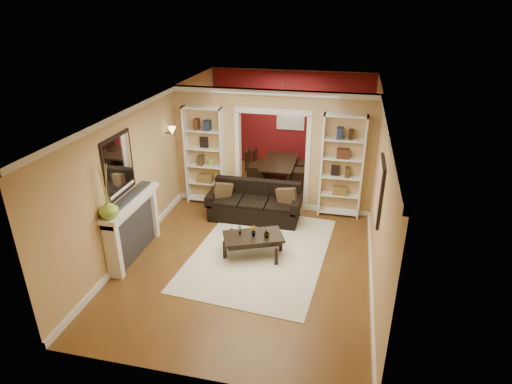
% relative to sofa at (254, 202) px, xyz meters
% --- Properties ---
extents(floor, '(8.00, 8.00, 0.00)m').
position_rel_sofa_xyz_m(floor, '(0.25, -0.45, -0.40)').
color(floor, brown).
rests_on(floor, ground).
extents(ceiling, '(8.00, 8.00, 0.00)m').
position_rel_sofa_xyz_m(ceiling, '(0.25, -0.45, 2.30)').
color(ceiling, white).
rests_on(ceiling, ground).
extents(wall_back, '(8.00, 0.00, 8.00)m').
position_rel_sofa_xyz_m(wall_back, '(0.25, 3.55, 0.95)').
color(wall_back, tan).
rests_on(wall_back, ground).
extents(wall_front, '(8.00, 0.00, 8.00)m').
position_rel_sofa_xyz_m(wall_front, '(0.25, -4.45, 0.95)').
color(wall_front, tan).
rests_on(wall_front, ground).
extents(wall_left, '(0.00, 8.00, 8.00)m').
position_rel_sofa_xyz_m(wall_left, '(-2.00, -0.45, 0.95)').
color(wall_left, tan).
rests_on(wall_left, ground).
extents(wall_right, '(0.00, 8.00, 8.00)m').
position_rel_sofa_xyz_m(wall_right, '(2.50, -0.45, 0.95)').
color(wall_right, tan).
rests_on(wall_right, ground).
extents(partition_wall, '(4.50, 0.15, 2.70)m').
position_rel_sofa_xyz_m(partition_wall, '(0.25, 0.75, 0.95)').
color(partition_wall, tan).
rests_on(partition_wall, floor).
extents(red_back_panel, '(4.44, 0.04, 2.64)m').
position_rel_sofa_xyz_m(red_back_panel, '(0.25, 3.52, 0.92)').
color(red_back_panel, maroon).
rests_on(red_back_panel, floor).
extents(dining_window, '(0.78, 0.03, 0.98)m').
position_rel_sofa_xyz_m(dining_window, '(0.25, 3.48, 1.15)').
color(dining_window, '#8CA5CC').
rests_on(dining_window, wall_back).
extents(area_rug, '(2.70, 3.58, 0.01)m').
position_rel_sofa_xyz_m(area_rug, '(0.42, -1.36, -0.39)').
color(area_rug, beige).
rests_on(area_rug, floor).
extents(sofa, '(2.02, 0.87, 0.79)m').
position_rel_sofa_xyz_m(sofa, '(0.00, 0.00, 0.00)').
color(sofa, black).
rests_on(sofa, floor).
extents(pillow_left, '(0.41, 0.31, 0.41)m').
position_rel_sofa_xyz_m(pillow_left, '(-0.72, -0.02, 0.19)').
color(pillow_left, brown).
rests_on(pillow_left, sofa).
extents(pillow_right, '(0.45, 0.22, 0.43)m').
position_rel_sofa_xyz_m(pillow_right, '(0.72, -0.02, 0.21)').
color(pillow_right, brown).
rests_on(pillow_right, sofa).
extents(coffee_table, '(1.24, 0.97, 0.42)m').
position_rel_sofa_xyz_m(coffee_table, '(0.31, -1.46, -0.19)').
color(coffee_table, black).
rests_on(coffee_table, floor).
extents(plant_left, '(0.11, 0.12, 0.18)m').
position_rel_sofa_xyz_m(plant_left, '(0.05, -1.46, 0.11)').
color(plant_left, '#336626').
rests_on(plant_left, coffee_table).
extents(plant_center, '(0.14, 0.14, 0.20)m').
position_rel_sofa_xyz_m(plant_center, '(0.31, -1.46, 0.12)').
color(plant_center, '#336626').
rests_on(plant_center, coffee_table).
extents(plant_right, '(0.11, 0.11, 0.20)m').
position_rel_sofa_xyz_m(plant_right, '(0.56, -1.46, 0.12)').
color(plant_right, '#336626').
rests_on(plant_right, coffee_table).
extents(bookshelf_left, '(0.90, 0.30, 2.30)m').
position_rel_sofa_xyz_m(bookshelf_left, '(-1.30, 0.58, 0.75)').
color(bookshelf_left, white).
rests_on(bookshelf_left, floor).
extents(bookshelf_right, '(0.90, 0.30, 2.30)m').
position_rel_sofa_xyz_m(bookshelf_right, '(1.80, 0.58, 0.75)').
color(bookshelf_right, white).
rests_on(bookshelf_right, floor).
extents(fireplace, '(0.32, 1.70, 1.16)m').
position_rel_sofa_xyz_m(fireplace, '(-1.84, -1.95, 0.18)').
color(fireplace, white).
rests_on(fireplace, floor).
extents(vase, '(0.38, 0.38, 0.34)m').
position_rel_sofa_xyz_m(vase, '(-1.84, -2.65, 0.93)').
color(vase, '#87B239').
rests_on(vase, fireplace).
extents(mirror, '(0.03, 0.95, 1.10)m').
position_rel_sofa_xyz_m(mirror, '(-1.98, -1.95, 1.40)').
color(mirror, silver).
rests_on(mirror, wall_left).
extents(wall_sconce, '(0.18, 0.18, 0.22)m').
position_rel_sofa_xyz_m(wall_sconce, '(-1.90, 0.10, 1.43)').
color(wall_sconce, '#FFE0A5').
rests_on(wall_sconce, wall_left).
extents(framed_art, '(0.04, 0.85, 1.05)m').
position_rel_sofa_xyz_m(framed_art, '(2.46, -1.45, 1.15)').
color(framed_art, black).
rests_on(framed_art, wall_right).
extents(dining_table, '(1.53, 0.85, 0.54)m').
position_rel_sofa_xyz_m(dining_table, '(0.20, 2.22, -0.13)').
color(dining_table, black).
rests_on(dining_table, floor).
extents(dining_chair_nw, '(0.50, 0.50, 0.95)m').
position_rel_sofa_xyz_m(dining_chair_nw, '(-0.35, 1.92, 0.08)').
color(dining_chair_nw, black).
rests_on(dining_chair_nw, floor).
extents(dining_chair_ne, '(0.49, 0.49, 0.88)m').
position_rel_sofa_xyz_m(dining_chair_ne, '(0.75, 1.92, 0.05)').
color(dining_chair_ne, black).
rests_on(dining_chair_ne, floor).
extents(dining_chair_sw, '(0.50, 0.50, 0.77)m').
position_rel_sofa_xyz_m(dining_chair_sw, '(-0.35, 2.52, -0.01)').
color(dining_chair_sw, black).
rests_on(dining_chair_sw, floor).
extents(dining_chair_se, '(0.46, 0.46, 0.84)m').
position_rel_sofa_xyz_m(dining_chair_se, '(0.75, 2.52, 0.02)').
color(dining_chair_se, black).
rests_on(dining_chair_se, floor).
extents(chandelier, '(0.50, 0.50, 0.30)m').
position_rel_sofa_xyz_m(chandelier, '(0.25, 2.25, 1.62)').
color(chandelier, '#332317').
rests_on(chandelier, ceiling).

